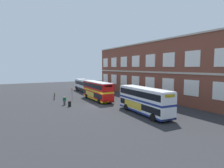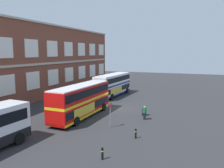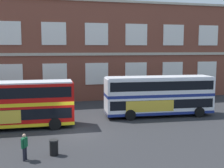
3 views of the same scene
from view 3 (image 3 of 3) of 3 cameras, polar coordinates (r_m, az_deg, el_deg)
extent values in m
plane|color=#2B2B2D|center=(25.90, -7.43, -8.41)|extent=(120.00, 120.00, 0.00)
cube|color=brown|center=(41.04, -7.90, 6.39)|extent=(54.16, 8.00, 12.84)
cube|color=#B2A893|center=(36.99, -7.21, 5.93)|extent=(54.16, 0.16, 0.36)
cube|color=silver|center=(37.08, -19.72, 1.59)|extent=(3.03, 0.12, 2.83)
cube|color=silver|center=(36.93, -11.33, 1.85)|extent=(3.03, 0.12, 2.83)
cube|color=silver|center=(37.57, -3.04, 2.07)|extent=(3.03, 0.12, 2.83)
cube|color=silver|center=(38.96, 4.80, 2.23)|extent=(3.03, 0.12, 2.83)
cube|color=silver|center=(41.03, 11.99, 2.35)|extent=(3.03, 0.12, 2.83)
cube|color=silver|center=(43.67, 18.40, 2.42)|extent=(3.03, 0.12, 2.83)
cube|color=silver|center=(36.97, -20.06, 9.54)|extent=(3.03, 0.12, 2.83)
cube|color=silver|center=(36.82, -11.52, 9.83)|extent=(3.03, 0.12, 2.83)
cube|color=silver|center=(37.47, -3.10, 9.91)|extent=(3.03, 0.12, 2.83)
cube|color=silver|center=(38.86, 4.88, 9.80)|extent=(3.03, 0.12, 2.83)
cube|color=silver|center=(40.93, 12.18, 9.53)|extent=(3.03, 0.12, 2.83)
cube|color=silver|center=(43.58, 18.67, 9.16)|extent=(3.03, 0.12, 2.83)
cube|color=red|center=(26.31, -19.83, -5.78)|extent=(11.08, 2.90, 1.75)
cube|color=black|center=(26.26, -19.85, -5.33)|extent=(10.64, 2.93, 0.90)
cube|color=yellow|center=(26.10, -19.93, -3.58)|extent=(11.08, 2.90, 0.30)
cube|color=red|center=(25.95, -20.01, -1.58)|extent=(11.08, 2.90, 1.55)
cube|color=black|center=(25.94, -20.02, -1.41)|extent=(10.64, 2.93, 0.90)
cube|color=yellow|center=(26.48, -19.76, -7.33)|extent=(11.08, 2.92, 0.28)
cube|color=silver|center=(25.85, -20.09, 0.25)|extent=(10.85, 2.79, 0.12)
cube|color=yellow|center=(25.72, -7.90, -0.33)|extent=(0.11, 1.66, 0.40)
cylinder|color=black|center=(24.99, -11.29, -7.82)|extent=(1.05, 0.35, 1.04)
cylinder|color=black|center=(27.46, -11.38, -6.46)|extent=(1.05, 0.35, 1.04)
cube|color=silver|center=(29.74, 9.30, -3.98)|extent=(11.15, 3.31, 1.75)
cube|color=black|center=(29.70, 9.31, -3.58)|extent=(10.71, 3.32, 0.90)
cube|color=navy|center=(29.56, 9.34, -2.03)|extent=(11.15, 3.31, 0.30)
cube|color=silver|center=(29.43, 9.38, -0.25)|extent=(11.15, 3.31, 1.55)
cube|color=black|center=(29.42, 9.38, -0.10)|extent=(10.71, 3.32, 0.90)
cube|color=navy|center=(29.89, 9.27, -5.36)|extent=(11.15, 3.33, 0.28)
cube|color=silver|center=(29.33, 9.41, 1.36)|extent=(10.92, 3.19, 0.12)
cube|color=gold|center=(28.11, 7.63, -4.42)|extent=(4.83, 0.37, 1.10)
cube|color=yellow|center=(31.62, 18.79, 0.74)|extent=(0.18, 1.66, 0.40)
cylinder|color=black|center=(30.24, 17.02, -5.38)|extent=(1.06, 0.39, 1.04)
cylinder|color=black|center=(32.47, 14.97, -4.46)|extent=(1.06, 0.39, 1.04)
cylinder|color=black|center=(27.77, 3.67, -6.19)|extent=(1.06, 0.39, 1.04)
cylinder|color=black|center=(30.19, 2.52, -5.09)|extent=(1.06, 0.39, 1.04)
cylinder|color=black|center=(18.90, -17.17, -13.27)|extent=(0.21, 0.21, 0.85)
cylinder|color=black|center=(19.06, -16.86, -13.08)|extent=(0.21, 0.21, 0.85)
cube|color=#145933|center=(18.74, -17.09, -11.09)|extent=(0.39, 0.47, 0.60)
cylinder|color=#145933|center=(18.54, -17.50, -11.41)|extent=(0.15, 0.15, 0.57)
cylinder|color=#145933|center=(18.97, -16.69, -10.95)|extent=(0.15, 0.15, 0.57)
sphere|color=tan|center=(18.61, -17.14, -9.80)|extent=(0.22, 0.22, 0.22)
cylinder|color=black|center=(19.38, -11.52, -12.42)|extent=(0.56, 0.56, 0.95)
cylinder|color=black|center=(19.21, -11.56, -10.97)|extent=(0.60, 0.60, 0.08)
camera|label=1|loc=(34.39, 61.82, 3.96)|focal=29.16mm
camera|label=2|loc=(29.95, -81.12, 3.52)|focal=36.46mm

